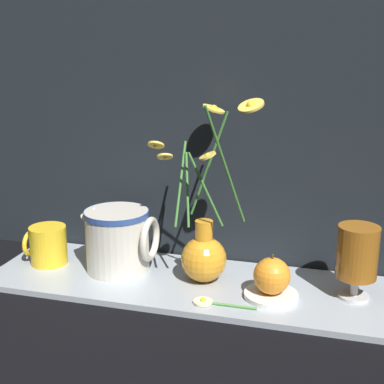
% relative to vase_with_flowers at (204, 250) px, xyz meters
% --- Properties ---
extents(ground_plane, '(6.00, 6.00, 0.00)m').
position_rel_vase_with_flowers_xyz_m(ground_plane, '(-0.03, -0.01, -0.08)').
color(ground_plane, black).
extents(shelf, '(0.82, 0.25, 0.01)m').
position_rel_vase_with_flowers_xyz_m(shelf, '(-0.03, -0.01, -0.07)').
color(shelf, '#9EA8B2').
rests_on(shelf, ground_plane).
extents(backdrop_wall, '(1.32, 0.02, 1.10)m').
position_rel_vase_with_flowers_xyz_m(backdrop_wall, '(-0.03, 0.13, 0.47)').
color(backdrop_wall, black).
rests_on(backdrop_wall, ground_plane).
extents(vase_with_flowers, '(0.24, 0.18, 0.37)m').
position_rel_vase_with_flowers_xyz_m(vase_with_flowers, '(0.00, 0.00, 0.00)').
color(vase_with_flowers, orange).
rests_on(vase_with_flowers, shelf).
extents(yellow_mug, '(0.09, 0.08, 0.08)m').
position_rel_vase_with_flowers_xyz_m(yellow_mug, '(-0.35, -0.00, -0.03)').
color(yellow_mug, yellow).
rests_on(yellow_mug, shelf).
extents(ceramic_pitcher, '(0.16, 0.13, 0.14)m').
position_rel_vase_with_flowers_xyz_m(ceramic_pitcher, '(-0.19, 0.00, 0.00)').
color(ceramic_pitcher, beige).
rests_on(ceramic_pitcher, shelf).
extents(tea_glass, '(0.08, 0.08, 0.14)m').
position_rel_vase_with_flowers_xyz_m(tea_glass, '(0.29, 0.00, 0.02)').
color(tea_glass, silver).
rests_on(tea_glass, shelf).
extents(saucer_plate, '(0.10, 0.10, 0.01)m').
position_rel_vase_with_flowers_xyz_m(saucer_plate, '(0.14, -0.04, -0.06)').
color(saucer_plate, white).
rests_on(saucer_plate, shelf).
extents(orange_fruit, '(0.07, 0.07, 0.08)m').
position_rel_vase_with_flowers_xyz_m(orange_fruit, '(0.14, -0.04, -0.02)').
color(orange_fruit, orange).
rests_on(orange_fruit, saucer_plate).
extents(loose_daisy, '(0.12, 0.04, 0.01)m').
position_rel_vase_with_flowers_xyz_m(loose_daisy, '(0.04, -0.10, -0.06)').
color(loose_daisy, '#4C8E3D').
rests_on(loose_daisy, shelf).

